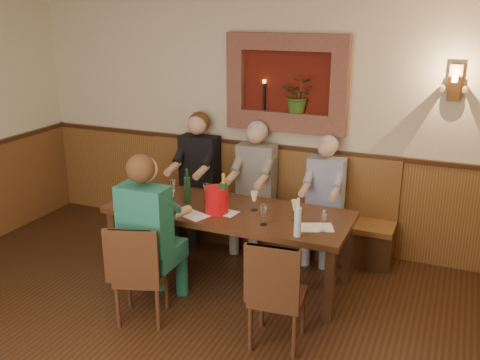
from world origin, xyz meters
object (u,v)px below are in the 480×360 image
Objects in this scene: chair_near_right at (277,314)px; wine_bottle_green_a at (224,197)px; chair_near_left at (142,292)px; water_bottle at (298,221)px; person_chair_front at (152,245)px; spittoon_bucket at (217,200)px; wine_bottle_green_b at (187,189)px; person_bench_left at (197,186)px; dining_table at (229,216)px; person_bench_right at (323,209)px; person_bench_mid at (253,196)px; bench at (262,216)px.

chair_near_right is 2.35× the size of wine_bottle_green_a.
water_bottle reaches higher than chair_near_left.
chair_near_right is at bearing -4.40° from person_chair_front.
wine_bottle_green_b is (-0.39, 0.13, 0.02)m from spittoon_bucket.
person_chair_front is at bearing -76.46° from person_bench_left.
chair_near_left is 1.90m from person_bench_left.
person_bench_right reaches higher than dining_table.
chair_near_right is 2.65× the size of wine_bottle_green_b.
person_bench_right is at bearing 0.16° from person_bench_left.
person_chair_front is 0.78m from spittoon_bucket.
person_bench_right reaches higher than wine_bottle_green_a.
wine_bottle_green_a is (0.40, 0.86, 0.65)m from chair_near_left.
dining_table is 6.72× the size of wine_bottle_green_b.
person_bench_mid reaches higher than dining_table.
wine_bottle_green_b is (-0.46, 0.01, 0.22)m from dining_table.
chair_near_left is 0.41m from person_chair_front.
person_bench_mid is at bearing 111.74° from chair_near_right.
person_bench_left is at bearing -172.23° from bench.
wine_bottle_green_a reaches higher than water_bottle.
wine_bottle_green_a is (-0.73, -0.97, 0.36)m from person_bench_right.
spittoon_bucket is at bearing -93.71° from bench.
person_bench_left is 1.00× the size of person_chair_front.
person_bench_right is at bearing 93.55° from water_bottle.
person_bench_mid reaches higher than spittoon_bucket.
chair_near_left is 2.62× the size of water_bottle.
person_chair_front reaches higher than dining_table.
person_bench_left is at bearing -179.89° from person_bench_mid.
person_bench_mid is at bearing 94.64° from dining_table.
wine_bottle_green_a is at bearing -89.71° from bench.
person_chair_front is 4.18× the size of wine_bottle_green_b.
person_bench_left reaches higher than chair_near_left.
person_bench_left is at bearing 126.98° from spittoon_bucket.
chair_near_right is 1.73m from person_bench_right.
person_bench_left is at bearing 103.54° from person_chair_front.
wine_bottle_green_b is at bearing 161.49° from spittoon_bucket.
bench is 8.55× the size of water_bottle.
bench is 0.78m from person_bench_right.
person_bench_mid is at bearing 89.93° from spittoon_bucket.
person_bench_right is 1.26m from wine_bottle_green_a.
water_bottle is (0.81, -0.23, -0.03)m from wine_bottle_green_a.
bench is 2.21× the size of person_bench_right.
person_bench_right is (-0.08, 1.71, 0.28)m from chair_near_right.
person_bench_right is 1.30m from spittoon_bucket.
person_bench_left reaches higher than spittoon_bucket.
person_chair_front is 0.82m from wine_bottle_green_a.
spittoon_bucket reaches higher than chair_near_left.
wine_bottle_green_a is (0.80, -0.96, 0.29)m from person_bench_left.
person_bench_mid is (-0.88, 1.71, 0.33)m from chair_near_right.
person_bench_right is 1.98m from person_chair_front.
dining_table is 1.61× the size of person_chair_front.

